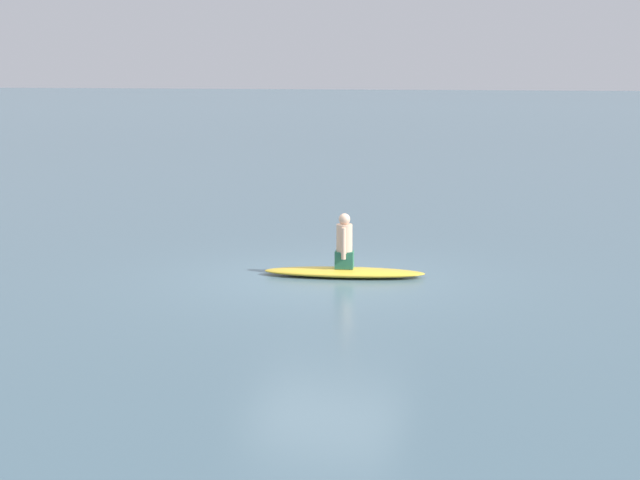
# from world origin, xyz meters

# --- Properties ---
(ground_plane) EXTENTS (400.00, 400.00, 0.00)m
(ground_plane) POSITION_xyz_m (0.00, 0.00, 0.00)
(ground_plane) COLOR slate
(surfboard) EXTENTS (1.23, 2.69, 0.14)m
(surfboard) POSITION_xyz_m (-0.34, 0.22, 0.07)
(surfboard) COLOR gold
(surfboard) RESTS_ON ground
(person_paddler) EXTENTS (0.39, 0.34, 0.90)m
(person_paddler) POSITION_xyz_m (-0.34, 0.22, 0.54)
(person_paddler) COLOR #26664C
(person_paddler) RESTS_ON surfboard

